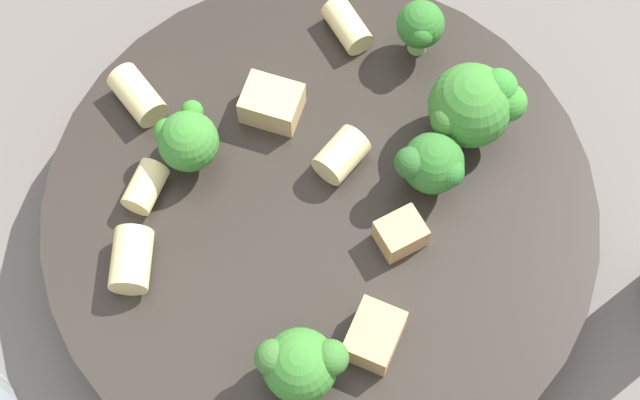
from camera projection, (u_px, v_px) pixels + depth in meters
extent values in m
plane|color=#5B5651|center=(320.00, 239.00, 0.50)|extent=(2.00, 2.00, 0.00)
cylinder|color=#28231E|center=(320.00, 225.00, 0.49)|extent=(0.25, 0.25, 0.04)
cylinder|color=beige|center=(320.00, 212.00, 0.47)|extent=(0.22, 0.22, 0.01)
torus|color=#28231E|center=(320.00, 211.00, 0.47)|extent=(0.24, 0.24, 0.00)
cylinder|color=#93B766|center=(301.00, 375.00, 0.44)|extent=(0.01, 0.01, 0.01)
sphere|color=#387A2D|center=(300.00, 366.00, 0.42)|extent=(0.03, 0.03, 0.03)
sphere|color=#366F2B|center=(331.00, 358.00, 0.42)|extent=(0.01, 0.01, 0.01)
sphere|color=#386A2C|center=(273.00, 358.00, 0.42)|extent=(0.02, 0.02, 0.02)
cylinder|color=#93B766|center=(418.00, 40.00, 0.50)|extent=(0.01, 0.01, 0.01)
sphere|color=#2D6B28|center=(420.00, 24.00, 0.49)|extent=(0.02, 0.02, 0.02)
sphere|color=#296D29|center=(427.00, 10.00, 0.49)|extent=(0.01, 0.01, 0.01)
sphere|color=#2D6C27|center=(421.00, 35.00, 0.48)|extent=(0.01, 0.01, 0.01)
cylinder|color=#84AD60|center=(465.00, 125.00, 0.48)|extent=(0.01, 0.01, 0.01)
sphere|color=#387A2D|center=(471.00, 106.00, 0.46)|extent=(0.04, 0.04, 0.04)
sphere|color=#327E2E|center=(498.00, 88.00, 0.46)|extent=(0.02, 0.02, 0.02)
sphere|color=#367F2D|center=(508.00, 102.00, 0.46)|extent=(0.02, 0.02, 0.02)
sphere|color=#386A27|center=(446.00, 120.00, 0.46)|extent=(0.01, 0.01, 0.01)
cylinder|color=#93B766|center=(194.00, 150.00, 0.48)|extent=(0.01, 0.01, 0.01)
sphere|color=#387A2D|center=(191.00, 137.00, 0.46)|extent=(0.03, 0.03, 0.03)
sphere|color=#347D29|center=(192.00, 111.00, 0.47)|extent=(0.01, 0.01, 0.01)
sphere|color=#367D28|center=(171.00, 126.00, 0.46)|extent=(0.01, 0.01, 0.01)
sphere|color=#386D30|center=(174.00, 146.00, 0.46)|extent=(0.01, 0.01, 0.01)
cylinder|color=#84AD60|center=(430.00, 176.00, 0.47)|extent=(0.01, 0.01, 0.01)
sphere|color=#2D6B28|center=(433.00, 163.00, 0.46)|extent=(0.03, 0.03, 0.03)
sphere|color=#2A6C2A|center=(448.00, 171.00, 0.45)|extent=(0.01, 0.01, 0.01)
sphere|color=#2A5C27|center=(410.00, 163.00, 0.45)|extent=(0.01, 0.01, 0.01)
cylinder|color=beige|center=(131.00, 260.00, 0.45)|extent=(0.03, 0.03, 0.02)
cylinder|color=beige|center=(348.00, 158.00, 0.47)|extent=(0.03, 0.02, 0.02)
cylinder|color=beige|center=(137.00, 95.00, 0.48)|extent=(0.03, 0.03, 0.02)
cylinder|color=beige|center=(347.00, 26.00, 0.50)|extent=(0.03, 0.03, 0.01)
cylinder|color=beige|center=(145.00, 187.00, 0.47)|extent=(0.02, 0.01, 0.01)
cube|color=tan|center=(405.00, 224.00, 0.46)|extent=(0.03, 0.02, 0.01)
cube|color=tan|center=(272.00, 103.00, 0.48)|extent=(0.02, 0.03, 0.02)
cube|color=tan|center=(374.00, 336.00, 0.44)|extent=(0.03, 0.02, 0.02)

